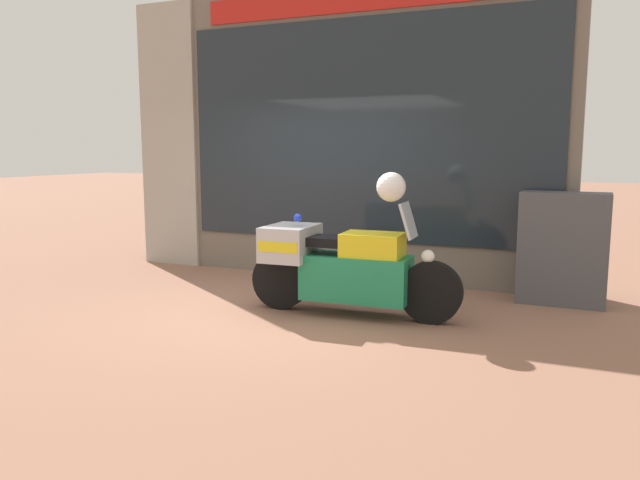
{
  "coord_description": "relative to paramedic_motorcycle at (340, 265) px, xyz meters",
  "views": [
    {
      "loc": [
        3.32,
        -6.09,
        1.79
      ],
      "look_at": [
        0.39,
        0.55,
        0.72
      ],
      "focal_mm": 35.0,
      "sensor_mm": 36.0,
      "label": 1
    }
  ],
  "objects": [
    {
      "name": "white_helmet",
      "position": [
        0.55,
        0.03,
        0.85
      ],
      "size": [
        0.3,
        0.3,
        0.3
      ],
      "primitive_type": "sphere",
      "color": "white",
      "rests_on": "paramedic_motorcycle"
    },
    {
      "name": "ground_plane",
      "position": [
        -0.85,
        -0.04,
        -0.55
      ],
      "size": [
        60.0,
        60.0,
        0.0
      ],
      "primitive_type": "plane",
      "color": "#8E604C"
    },
    {
      "name": "window_display",
      "position": [
        -0.44,
        1.98,
        -0.08
      ],
      "size": [
        4.9,
        0.3,
        1.98
      ],
      "color": "slate",
      "rests_on": "ground"
    },
    {
      "name": "shop_building",
      "position": [
        -1.29,
        1.95,
        1.42
      ],
      "size": [
        6.32,
        0.55,
        3.93
      ],
      "color": "#6B6056",
      "rests_on": "ground"
    },
    {
      "name": "paramedic_motorcycle",
      "position": [
        0.0,
        0.0,
        0.0
      ],
      "size": [
        2.34,
        0.73,
        1.24
      ],
      "rotation": [
        0.0,
        0.0,
        0.05
      ],
      "color": "black",
      "rests_on": "ground"
    },
    {
      "name": "utility_cabinet",
      "position": [
        2.17,
        1.47,
        0.1
      ],
      "size": [
        0.97,
        0.45,
        1.29
      ],
      "primitive_type": "cube",
      "color": "#4C4C51",
      "rests_on": "ground"
    }
  ]
}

